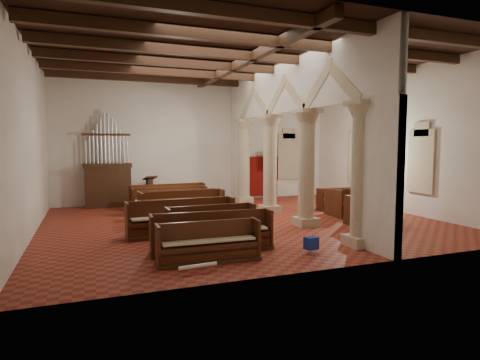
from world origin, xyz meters
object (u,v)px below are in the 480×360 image
object	(u,v)px
lectern	(150,193)
processional_banner	(270,183)
aisle_pew_0	(373,214)
nave_pew_0	(209,249)
pipe_organ	(108,177)

from	to	relation	value
lectern	processional_banner	bearing A→B (deg)	-22.51
processional_banner	aisle_pew_0	bearing A→B (deg)	-103.22
lectern	aisle_pew_0	xyz separation A→B (m)	(6.92, -7.47, -0.22)
nave_pew_0	aisle_pew_0	size ratio (longest dim) A/B	1.23
lectern	nave_pew_0	xyz separation A→B (m)	(0.01, -9.94, -0.25)
lectern	nave_pew_0	bearing A→B (deg)	-111.68
pipe_organ	lectern	xyz separation A→B (m)	(1.87, -0.01, -0.80)
pipe_organ	processional_banner	distance (m)	8.16
processional_banner	aisle_pew_0	world-z (taller)	processional_banner
processional_banner	aisle_pew_0	distance (m)	7.43
processional_banner	nave_pew_0	world-z (taller)	processional_banner
processional_banner	aisle_pew_0	xyz separation A→B (m)	(0.64, -7.38, -0.48)
pipe_organ	processional_banner	bearing A→B (deg)	-0.69
aisle_pew_0	nave_pew_0	bearing A→B (deg)	-158.94
lectern	nave_pew_0	world-z (taller)	lectern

